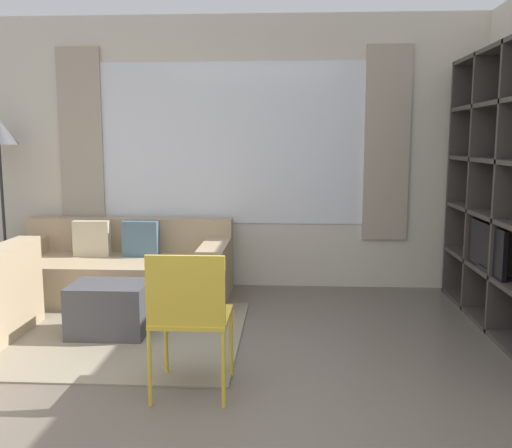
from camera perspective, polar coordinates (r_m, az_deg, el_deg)
The scene contains 6 objects.
ground_plane at distance 3.01m, azimuth -8.59°, elevation -21.23°, with size 16.00×16.00×0.00m, color #665B51.
wall_back at distance 5.79m, azimuth -2.38°, elevation 7.10°, with size 6.14×0.11×2.70m.
area_rug at distance 4.76m, azimuth -20.07°, elevation -10.26°, with size 2.98×1.79×0.01m, color gray.
couch_main at distance 5.61m, azimuth -13.36°, elevation -4.42°, with size 2.07×0.96×0.72m.
ottoman at distance 4.55m, azimuth -14.39°, elevation -8.26°, with size 0.58×0.44×0.40m.
folding_chair at distance 3.32m, azimuth -6.66°, elevation -8.59°, with size 0.44×0.46×0.86m.
Camera 1 is at (0.56, -2.56, 1.48)m, focal length 40.00 mm.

